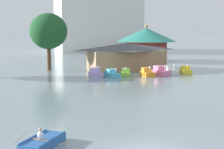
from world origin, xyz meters
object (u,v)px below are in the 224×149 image
(pedal_boat_cyan, at_px, (112,74))
(boathouse, at_px, (126,56))
(pedal_boat_yellow, at_px, (186,70))
(background_building_block, at_px, (98,8))
(rowboat_with_rower, at_px, (43,142))
(green_roof_pavilion, at_px, (146,42))
(pedal_boat_orange, at_px, (147,73))
(shoreline_tree_mid, at_px, (48,31))
(pedal_boat_lavender, at_px, (96,73))
(pedal_boat_pink, at_px, (160,71))
(pedal_boat_white, at_px, (169,70))
(pedal_boat_lime, at_px, (126,73))

(pedal_boat_cyan, distance_m, boathouse, 9.92)
(pedal_boat_yellow, height_order, boathouse, boathouse)
(pedal_boat_cyan, bearing_deg, background_building_block, 156.57)
(rowboat_with_rower, distance_m, pedal_boat_cyan, 32.16)
(pedal_boat_yellow, bearing_deg, green_roof_pavilion, -170.09)
(pedal_boat_orange, distance_m, shoreline_tree_mid, 19.34)
(pedal_boat_lavender, relative_size, shoreline_tree_mid, 0.26)
(pedal_boat_lavender, distance_m, pedal_boat_cyan, 2.49)
(shoreline_tree_mid, height_order, background_building_block, background_building_block)
(pedal_boat_pink, bearing_deg, pedal_boat_orange, -93.56)
(pedal_boat_orange, bearing_deg, rowboat_with_rower, -35.10)
(pedal_boat_lavender, distance_m, background_building_block, 60.58)
(pedal_boat_white, xyz_separation_m, green_roof_pavilion, (4.54, 20.96, 3.72))
(pedal_boat_lime, xyz_separation_m, pedal_boat_orange, (2.93, -1.52, 0.09))
(pedal_boat_cyan, relative_size, pedal_boat_lime, 1.09)
(pedal_boat_lime, xyz_separation_m, pedal_boat_white, (7.55, 0.49, 0.09))
(rowboat_with_rower, relative_size, pedal_boat_lavender, 1.45)
(pedal_boat_orange, distance_m, green_roof_pavilion, 25.01)
(pedal_boat_white, bearing_deg, background_building_block, 160.44)
(pedal_boat_lavender, relative_size, pedal_boat_lime, 0.93)
(boathouse, relative_size, green_roof_pavilion, 1.05)
(rowboat_with_rower, relative_size, pedal_boat_cyan, 1.23)
(pedal_boat_lavender, bearing_deg, pedal_boat_cyan, 59.32)
(pedal_boat_lavender, bearing_deg, pedal_boat_white, 84.36)
(green_roof_pavilion, xyz_separation_m, background_building_block, (-1.61, 35.91, 8.84))
(boathouse, bearing_deg, pedal_boat_pink, -71.45)
(pedal_boat_lavender, relative_size, pedal_boat_yellow, 0.81)
(pedal_boat_yellow, height_order, background_building_block, background_building_block)
(pedal_boat_lime, relative_size, pedal_boat_orange, 1.11)
(pedal_boat_yellow, bearing_deg, rowboat_with_rower, -26.21)
(pedal_boat_cyan, bearing_deg, shoreline_tree_mid, -157.82)
(background_building_block, bearing_deg, green_roof_pavilion, -87.44)
(boathouse, relative_size, background_building_block, 0.51)
(pedal_boat_white, bearing_deg, rowboat_with_rower, -53.99)
(pedal_boat_pink, distance_m, shoreline_tree_mid, 20.66)
(pedal_boat_pink, xyz_separation_m, green_roof_pavilion, (6.74, 22.31, 3.68))
(rowboat_with_rower, distance_m, boathouse, 41.89)
(background_building_block, bearing_deg, boathouse, -99.02)
(green_roof_pavilion, height_order, shoreline_tree_mid, shoreline_tree_mid)
(pedal_boat_white, xyz_separation_m, boathouse, (-4.99, 6.95, 1.91))
(pedal_boat_lavender, relative_size, boathouse, 0.19)
(pedal_boat_orange, distance_m, pedal_boat_white, 5.03)
(pedal_boat_cyan, xyz_separation_m, pedal_boat_white, (10.00, 1.38, 0.06))
(pedal_boat_pink, bearing_deg, pedal_boat_lavender, -114.25)
(rowboat_with_rower, height_order, boathouse, boathouse)
(pedal_boat_lavender, bearing_deg, pedal_boat_lime, 81.36)
(shoreline_tree_mid, xyz_separation_m, background_building_block, (20.78, 46.21, 6.39))
(pedal_boat_orange, height_order, green_roof_pavilion, green_roof_pavilion)
(rowboat_with_rower, height_order, pedal_boat_pink, pedal_boat_pink)
(pedal_boat_lime, height_order, pedal_boat_orange, pedal_boat_orange)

